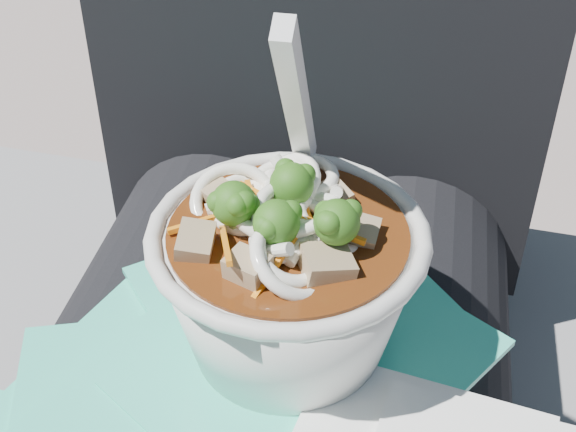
# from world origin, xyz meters

# --- Properties ---
(person_body) EXTENTS (0.34, 0.94, 1.02)m
(person_body) POSITION_xyz_m (-0.00, 0.09, 0.57)
(person_body) COLOR black
(person_body) RESTS_ON ground
(plastic_bag) EXTENTS (0.29, 0.40, 0.01)m
(plastic_bag) POSITION_xyz_m (-0.01, -0.02, 0.63)
(plastic_bag) COLOR #2FC5A4
(plastic_bag) RESTS_ON lap
(udon_bowl) EXTENTS (0.18, 0.18, 0.19)m
(udon_bowl) POSITION_xyz_m (0.02, 0.03, 0.69)
(udon_bowl) COLOR silver
(udon_bowl) RESTS_ON plastic_bag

